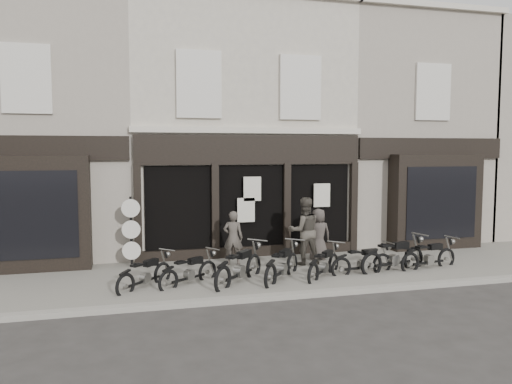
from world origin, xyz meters
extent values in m
plane|color=#2D2B28|center=(0.00, 0.00, 0.00)|extent=(90.00, 90.00, 0.00)
cube|color=slate|center=(0.00, 0.90, 0.06)|extent=(30.00, 4.20, 0.12)
cube|color=gray|center=(0.00, -1.25, 0.07)|extent=(30.00, 0.25, 0.13)
cube|color=beige|center=(0.00, 6.00, 4.10)|extent=(7.20, 6.00, 8.20)
cube|color=black|center=(0.00, 2.92, 3.45)|extent=(7.10, 0.18, 0.90)
cube|color=black|center=(0.00, 2.98, 1.50)|extent=(6.50, 0.10, 2.95)
cube|color=black|center=(0.00, 2.91, 0.22)|extent=(7.10, 0.20, 0.44)
cube|color=beige|center=(0.00, 2.95, 4.05)|extent=(7.30, 0.22, 0.18)
cube|color=beige|center=(-1.60, 2.95, 5.40)|extent=(1.35, 0.12, 2.00)
cube|color=black|center=(-1.60, 2.98, 5.40)|extent=(1.05, 0.06, 1.70)
cube|color=beige|center=(1.60, 2.95, 5.40)|extent=(1.35, 0.12, 2.00)
cube|color=black|center=(1.60, 2.98, 5.40)|extent=(1.05, 0.06, 1.70)
cube|color=black|center=(-3.45, 2.90, 1.55)|extent=(0.22, 0.22, 3.00)
cube|color=black|center=(-1.15, 2.90, 1.55)|extent=(0.22, 0.22, 3.00)
cube|color=black|center=(1.15, 2.90, 1.55)|extent=(0.22, 0.22, 3.00)
cube|color=black|center=(3.45, 2.90, 1.55)|extent=(0.22, 0.22, 3.00)
cube|color=silver|center=(0.00, 2.80, 2.25)|extent=(0.55, 0.04, 0.75)
cube|color=silver|center=(2.30, 2.80, 2.00)|extent=(0.55, 0.04, 0.75)
cube|color=silver|center=(-0.20, 2.80, 1.60)|extent=(0.55, 0.04, 0.75)
cube|color=gray|center=(-6.35, 6.00, 4.10)|extent=(5.50, 6.00, 8.20)
cube|color=black|center=(-6.35, 2.65, 1.70)|extent=(3.20, 0.70, 3.20)
cube|color=black|center=(-6.35, 2.30, 1.70)|extent=(2.60, 0.06, 2.40)
cube|color=black|center=(-6.35, 2.95, 3.50)|extent=(5.40, 0.16, 0.70)
cube|color=beige|center=(-6.35, 2.96, 5.40)|extent=(1.30, 0.10, 1.90)
cube|color=black|center=(-6.35, 2.99, 5.40)|extent=(1.00, 0.06, 1.60)
cube|color=gray|center=(6.35, 6.00, 4.10)|extent=(5.50, 6.00, 8.20)
cube|color=black|center=(6.35, 2.65, 1.70)|extent=(3.20, 0.70, 3.20)
cube|color=black|center=(6.35, 2.30, 1.70)|extent=(2.60, 0.06, 2.40)
cube|color=black|center=(6.35, 2.95, 3.50)|extent=(5.40, 0.16, 0.70)
cube|color=beige|center=(6.35, 2.96, 5.40)|extent=(1.30, 0.10, 1.90)
cube|color=black|center=(6.35, 2.99, 5.40)|extent=(1.00, 0.06, 1.60)
cube|color=beige|center=(6.35, 2.98, 8.25)|extent=(5.60, 0.30, 0.18)
torus|color=black|center=(-2.92, 0.63, 0.30)|extent=(0.49, 0.49, 0.61)
torus|color=black|center=(-3.83, -0.29, 0.30)|extent=(0.49, 0.49, 0.61)
cube|color=black|center=(-3.38, 0.17, 0.26)|extent=(0.78, 0.79, 0.05)
cube|color=gray|center=(-3.36, 0.18, 0.34)|extent=(0.27, 0.27, 0.23)
cube|color=black|center=(-3.21, 0.34, 0.68)|extent=(0.40, 0.40, 0.15)
cube|color=black|center=(-3.56, -0.02, 0.71)|extent=(0.32, 0.32, 0.05)
cylinder|color=gray|center=(-2.78, 0.77, 0.89)|extent=(0.39, 0.39, 0.03)
torus|color=black|center=(-1.77, 0.54, 0.30)|extent=(0.54, 0.40, 0.60)
torus|color=black|center=(-2.83, -0.17, 0.30)|extent=(0.54, 0.40, 0.60)
cube|color=black|center=(-2.30, 0.19, 0.26)|extent=(0.90, 0.63, 0.05)
cube|color=gray|center=(-2.29, 0.20, 0.33)|extent=(0.27, 0.25, 0.23)
cube|color=black|center=(-2.11, 0.31, 0.67)|extent=(0.42, 0.35, 0.15)
cube|color=black|center=(-2.52, 0.04, 0.70)|extent=(0.32, 0.30, 0.05)
cylinder|color=gray|center=(-1.61, 0.65, 0.88)|extent=(0.31, 0.44, 0.03)
torus|color=black|center=(-0.54, 0.56, 0.35)|extent=(0.55, 0.58, 0.71)
torus|color=black|center=(-1.57, -0.54, 0.35)|extent=(0.55, 0.58, 0.71)
cube|color=black|center=(-1.05, 0.01, 0.31)|extent=(0.89, 0.94, 0.06)
cube|color=gray|center=(-1.04, 0.03, 0.39)|extent=(0.31, 0.31, 0.27)
cube|color=black|center=(-0.87, 0.21, 0.79)|extent=(0.46, 0.47, 0.18)
cube|color=black|center=(-1.27, -0.22, 0.83)|extent=(0.37, 0.37, 0.06)
cylinder|color=gray|center=(-0.38, 0.73, 1.04)|extent=(0.47, 0.44, 0.04)
torus|color=black|center=(0.55, 0.59, 0.34)|extent=(0.51, 0.58, 0.68)
torus|color=black|center=(-0.38, -0.52, 0.34)|extent=(0.51, 0.58, 0.68)
cube|color=black|center=(0.09, 0.03, 0.30)|extent=(0.80, 0.95, 0.06)
cube|color=gray|center=(0.10, 0.05, 0.38)|extent=(0.29, 0.30, 0.26)
cube|color=black|center=(0.25, 0.23, 0.76)|extent=(0.43, 0.46, 0.17)
cube|color=black|center=(-0.11, -0.20, 0.80)|extent=(0.35, 0.36, 0.06)
cylinder|color=gray|center=(0.69, 0.76, 1.00)|extent=(0.47, 0.40, 0.04)
torus|color=black|center=(1.71, 0.48, 0.30)|extent=(0.50, 0.49, 0.62)
torus|color=black|center=(0.77, -0.43, 0.30)|extent=(0.50, 0.49, 0.62)
cube|color=black|center=(1.24, 0.02, 0.27)|extent=(0.80, 0.78, 0.05)
cube|color=gray|center=(1.26, 0.04, 0.34)|extent=(0.27, 0.27, 0.24)
cube|color=black|center=(1.41, 0.19, 0.68)|extent=(0.41, 0.40, 0.15)
cube|color=black|center=(1.05, -0.17, 0.72)|extent=(0.32, 0.32, 0.05)
cylinder|color=gray|center=(1.86, 0.62, 0.90)|extent=(0.39, 0.40, 0.03)
torus|color=black|center=(3.03, 0.18, 0.30)|extent=(0.62, 0.16, 0.61)
torus|color=black|center=(1.73, 0.01, 0.30)|extent=(0.62, 0.16, 0.61)
cube|color=black|center=(2.38, 0.09, 0.27)|extent=(1.07, 0.18, 0.05)
cube|color=gray|center=(2.40, 0.10, 0.34)|extent=(0.24, 0.19, 0.23)
cube|color=black|center=(2.62, 0.12, 0.68)|extent=(0.43, 0.20, 0.15)
cube|color=black|center=(2.11, 0.06, 0.72)|extent=(0.29, 0.21, 0.05)
cylinder|color=gray|center=(3.23, 0.20, 0.90)|extent=(0.10, 0.52, 0.03)
torus|color=black|center=(4.10, 0.33, 0.35)|extent=(0.72, 0.26, 0.72)
torus|color=black|center=(2.61, -0.02, 0.35)|extent=(0.72, 0.26, 0.72)
cube|color=black|center=(3.36, 0.15, 0.31)|extent=(1.23, 0.34, 0.06)
cube|color=gray|center=(3.38, 0.16, 0.40)|extent=(0.29, 0.24, 0.27)
cube|color=black|center=(3.62, 0.22, 0.80)|extent=(0.51, 0.29, 0.18)
cube|color=black|center=(3.05, 0.08, 0.84)|extent=(0.36, 0.28, 0.06)
cylinder|color=gray|center=(4.33, 0.38, 1.05)|extent=(0.18, 0.60, 0.04)
torus|color=black|center=(5.13, 0.27, 0.31)|extent=(0.64, 0.20, 0.64)
torus|color=black|center=(3.80, 0.01, 0.31)|extent=(0.64, 0.20, 0.64)
cube|color=black|center=(4.47, 0.14, 0.28)|extent=(1.10, 0.26, 0.06)
cube|color=gray|center=(4.49, 0.14, 0.35)|extent=(0.25, 0.21, 0.24)
cube|color=black|center=(4.71, 0.19, 0.71)|extent=(0.45, 0.24, 0.16)
cube|color=black|center=(4.19, 0.09, 0.74)|extent=(0.31, 0.24, 0.06)
cylinder|color=gray|center=(5.34, 0.31, 0.93)|extent=(0.14, 0.54, 0.03)
imported|color=#443E38|center=(-0.79, 1.93, 0.91)|extent=(0.66, 0.53, 1.58)
imported|color=#433E36|center=(1.23, 1.49, 1.10)|extent=(0.98, 0.77, 1.96)
imported|color=#3F3935|center=(1.84, 1.92, 0.90)|extent=(0.78, 0.53, 1.56)
cylinder|color=black|center=(-3.66, 2.36, 0.03)|extent=(0.33, 0.33, 0.06)
cylinder|color=black|center=(-3.66, 2.36, 1.07)|extent=(0.07, 0.07, 2.14)
cylinder|color=black|center=(-3.66, 2.33, 1.81)|extent=(0.52, 0.10, 0.52)
cylinder|color=beige|center=(-3.66, 2.31, 1.81)|extent=(0.52, 0.07, 0.52)
cylinder|color=black|center=(-3.66, 2.33, 1.21)|extent=(0.52, 0.10, 0.52)
cylinder|color=beige|center=(-3.66, 2.31, 1.21)|extent=(0.52, 0.07, 0.52)
cylinder|color=black|center=(-3.66, 2.33, 0.60)|extent=(0.52, 0.10, 0.52)
cylinder|color=beige|center=(-3.66, 2.31, 0.60)|extent=(0.52, 0.07, 0.52)
camera|label=1|loc=(-3.75, -12.05, 3.46)|focal=35.00mm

